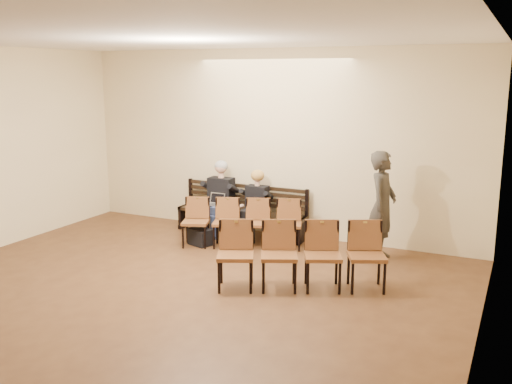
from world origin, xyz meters
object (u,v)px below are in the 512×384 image
(seated_man, at_px, (219,197))
(passerby, at_px, (383,198))
(water_bottle, at_px, (254,212))
(chair_row_back, at_px, (301,256))
(bench, at_px, (241,223))
(laptop, at_px, (214,207))
(bag, at_px, (200,237))
(chair_row_front, at_px, (242,223))
(seated_woman, at_px, (255,207))

(seated_man, distance_m, passerby, 3.23)
(passerby, bearing_deg, water_bottle, 94.92)
(water_bottle, distance_m, chair_row_back, 2.40)
(bench, bearing_deg, water_bottle, -41.26)
(laptop, height_order, bag, laptop)
(laptop, distance_m, bag, 0.76)
(water_bottle, bearing_deg, laptop, 174.88)
(bench, bearing_deg, passerby, -7.09)
(bench, height_order, passerby, passerby)
(water_bottle, relative_size, passerby, 0.12)
(laptop, bearing_deg, water_bottle, -15.05)
(laptop, relative_size, chair_row_front, 0.14)
(seated_man, relative_size, chair_row_back, 0.59)
(laptop, bearing_deg, chair_row_back, -46.72)
(water_bottle, bearing_deg, passerby, 1.43)
(chair_row_back, bearing_deg, bag, 128.70)
(chair_row_front, bearing_deg, seated_woman, 73.38)
(bench, relative_size, passerby, 1.24)
(laptop, height_order, chair_row_front, chair_row_front)
(bag, bearing_deg, chair_row_front, 15.89)
(seated_woman, xyz_separation_m, water_bottle, (0.11, -0.28, -0.01))
(bench, height_order, chair_row_front, chair_row_front)
(seated_man, distance_m, chair_row_back, 3.24)
(bag, height_order, chair_row_front, chair_row_front)
(chair_row_back, bearing_deg, passerby, 44.31)
(water_bottle, bearing_deg, bag, -145.21)
(seated_man, bearing_deg, passerby, -4.03)
(bench, xyz_separation_m, chair_row_front, (0.39, -0.75, 0.21))
(seated_man, relative_size, water_bottle, 5.72)
(laptop, distance_m, chair_row_front, 0.91)
(bench, bearing_deg, chair_row_front, -62.41)
(seated_woman, bearing_deg, bench, 161.22)
(passerby, bearing_deg, seated_woman, 88.18)
(chair_row_front, bearing_deg, bag, 175.67)
(seated_woman, bearing_deg, water_bottle, -69.34)
(seated_woman, xyz_separation_m, chair_row_front, (0.04, -0.63, -0.15))
(passerby, bearing_deg, seated_man, 89.46)
(bench, xyz_separation_m, bag, (-0.34, -0.96, -0.08))
(bench, height_order, water_bottle, water_bottle)
(seated_man, xyz_separation_m, water_bottle, (0.88, -0.28, -0.13))
(bag, xyz_separation_m, chair_row_front, (0.73, 0.21, 0.29))
(bench, height_order, chair_row_back, chair_row_back)
(passerby, height_order, chair_row_front, passerby)
(bench, height_order, seated_woman, seated_woman)
(seated_woman, xyz_separation_m, passerby, (2.43, -0.23, 0.46))
(passerby, bearing_deg, bag, 104.63)
(bench, xyz_separation_m, seated_man, (-0.42, -0.12, 0.48))
(bag, height_order, passerby, passerby)
(bag, bearing_deg, chair_row_back, -26.78)
(bench, distance_m, laptop, 0.62)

